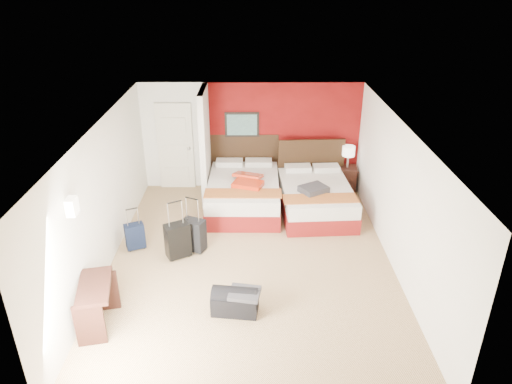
{
  "coord_description": "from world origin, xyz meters",
  "views": [
    {
      "loc": [
        0.03,
        -7.1,
        4.79
      ],
      "look_at": [
        0.1,
        0.8,
        1.0
      ],
      "focal_mm": 33.04,
      "sensor_mm": 36.0,
      "label": 1
    }
  ],
  "objects_px": {
    "bed_left": "(244,194)",
    "nightstand": "(346,179)",
    "table_lamp": "(348,157)",
    "suitcase_charcoal": "(194,236)",
    "red_suitcase_open": "(248,180)",
    "bed_right": "(316,199)",
    "duffel_bag": "(235,302)",
    "desk": "(98,306)",
    "suitcase_black": "(178,242)",
    "suitcase_navy": "(135,237)"
  },
  "relations": [
    {
      "from": "desk",
      "to": "table_lamp",
      "type": "bearing_deg",
      "value": 34.34
    },
    {
      "from": "bed_left",
      "to": "nightstand",
      "type": "height_order",
      "value": "bed_left"
    },
    {
      "from": "table_lamp",
      "to": "suitcase_black",
      "type": "height_order",
      "value": "table_lamp"
    },
    {
      "from": "duffel_bag",
      "to": "table_lamp",
      "type": "bearing_deg",
      "value": 67.25
    },
    {
      "from": "suitcase_charcoal",
      "to": "duffel_bag",
      "type": "distance_m",
      "value": 1.93
    },
    {
      "from": "bed_left",
      "to": "suitcase_black",
      "type": "relative_size",
      "value": 3.42
    },
    {
      "from": "red_suitcase_open",
      "to": "suitcase_charcoal",
      "type": "relative_size",
      "value": 1.37
    },
    {
      "from": "bed_right",
      "to": "suitcase_black",
      "type": "bearing_deg",
      "value": -150.56
    },
    {
      "from": "bed_right",
      "to": "table_lamp",
      "type": "height_order",
      "value": "table_lamp"
    },
    {
      "from": "bed_right",
      "to": "nightstand",
      "type": "relative_size",
      "value": 3.35
    },
    {
      "from": "suitcase_charcoal",
      "to": "table_lamp",
      "type": "bearing_deg",
      "value": 62.38
    },
    {
      "from": "bed_left",
      "to": "suitcase_navy",
      "type": "relative_size",
      "value": 4.55
    },
    {
      "from": "nightstand",
      "to": "suitcase_black",
      "type": "height_order",
      "value": "suitcase_black"
    },
    {
      "from": "red_suitcase_open",
      "to": "suitcase_black",
      "type": "bearing_deg",
      "value": -105.34
    },
    {
      "from": "bed_right",
      "to": "nightstand",
      "type": "bearing_deg",
      "value": 47.88
    },
    {
      "from": "suitcase_navy",
      "to": "desk",
      "type": "relative_size",
      "value": 0.54
    },
    {
      "from": "duffel_bag",
      "to": "red_suitcase_open",
      "type": "bearing_deg",
      "value": 94.14
    },
    {
      "from": "red_suitcase_open",
      "to": "table_lamp",
      "type": "xyz_separation_m",
      "value": [
        2.28,
        0.91,
        0.16
      ]
    },
    {
      "from": "nightstand",
      "to": "duffel_bag",
      "type": "xyz_separation_m",
      "value": [
        -2.46,
        -4.27,
        -0.13
      ]
    },
    {
      "from": "bed_left",
      "to": "red_suitcase_open",
      "type": "xyz_separation_m",
      "value": [
        0.1,
        -0.1,
        0.38
      ]
    },
    {
      "from": "suitcase_navy",
      "to": "nightstand",
      "type": "bearing_deg",
      "value": 4.97
    },
    {
      "from": "suitcase_black",
      "to": "desk",
      "type": "xyz_separation_m",
      "value": [
        -0.89,
        -1.83,
        0.05
      ]
    },
    {
      "from": "suitcase_navy",
      "to": "suitcase_charcoal",
      "type": "bearing_deg",
      "value": -27.53
    },
    {
      "from": "bed_left",
      "to": "bed_right",
      "type": "relative_size",
      "value": 1.05
    },
    {
      "from": "bed_left",
      "to": "red_suitcase_open",
      "type": "height_order",
      "value": "red_suitcase_open"
    },
    {
      "from": "nightstand",
      "to": "suitcase_black",
      "type": "relative_size",
      "value": 0.97
    },
    {
      "from": "desk",
      "to": "bed_left",
      "type": "bearing_deg",
      "value": 49.82
    },
    {
      "from": "bed_right",
      "to": "red_suitcase_open",
      "type": "distance_m",
      "value": 1.5
    },
    {
      "from": "duffel_bag",
      "to": "bed_left",
      "type": "bearing_deg",
      "value": 95.89
    },
    {
      "from": "bed_right",
      "to": "suitcase_navy",
      "type": "xyz_separation_m",
      "value": [
        -3.54,
        -1.43,
        -0.07
      ]
    },
    {
      "from": "duffel_bag",
      "to": "nightstand",
      "type": "bearing_deg",
      "value": 67.25
    },
    {
      "from": "bed_left",
      "to": "bed_right",
      "type": "xyz_separation_m",
      "value": [
        1.54,
        -0.21,
        -0.02
      ]
    },
    {
      "from": "table_lamp",
      "to": "suitcase_charcoal",
      "type": "xyz_separation_m",
      "value": [
        -3.27,
        -2.52,
        -0.57
      ]
    },
    {
      "from": "suitcase_charcoal",
      "to": "red_suitcase_open",
      "type": "bearing_deg",
      "value": 83.13
    },
    {
      "from": "nightstand",
      "to": "desk",
      "type": "height_order",
      "value": "desk"
    },
    {
      "from": "suitcase_navy",
      "to": "duffel_bag",
      "type": "distance_m",
      "value": 2.64
    },
    {
      "from": "suitcase_black",
      "to": "bed_left",
      "type": "bearing_deg",
      "value": 30.75
    },
    {
      "from": "bed_right",
      "to": "red_suitcase_open",
      "type": "height_order",
      "value": "red_suitcase_open"
    },
    {
      "from": "suitcase_black",
      "to": "desk",
      "type": "relative_size",
      "value": 0.72
    },
    {
      "from": "red_suitcase_open",
      "to": "suitcase_navy",
      "type": "xyz_separation_m",
      "value": [
        -2.1,
        -1.54,
        -0.47
      ]
    },
    {
      "from": "red_suitcase_open",
      "to": "nightstand",
      "type": "xyz_separation_m",
      "value": [
        2.28,
        0.91,
        -0.4
      ]
    },
    {
      "from": "table_lamp",
      "to": "suitcase_navy",
      "type": "bearing_deg",
      "value": -150.71
    },
    {
      "from": "suitcase_charcoal",
      "to": "bed_left",
      "type": "bearing_deg",
      "value": 87.24
    },
    {
      "from": "suitcase_charcoal",
      "to": "suitcase_navy",
      "type": "bearing_deg",
      "value": -158.42
    },
    {
      "from": "nightstand",
      "to": "table_lamp",
      "type": "relative_size",
      "value": 1.22
    },
    {
      "from": "bed_left",
      "to": "suitcase_charcoal",
      "type": "height_order",
      "value": "bed_left"
    },
    {
      "from": "red_suitcase_open",
      "to": "nightstand",
      "type": "distance_m",
      "value": 2.49
    },
    {
      "from": "bed_left",
      "to": "suitcase_black",
      "type": "xyz_separation_m",
      "value": [
        -1.16,
        -1.93,
        -0.01
      ]
    },
    {
      "from": "bed_right",
      "to": "duffel_bag",
      "type": "bearing_deg",
      "value": -119.5
    },
    {
      "from": "suitcase_black",
      "to": "bed_right",
      "type": "bearing_deg",
      "value": 4.12
    }
  ]
}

